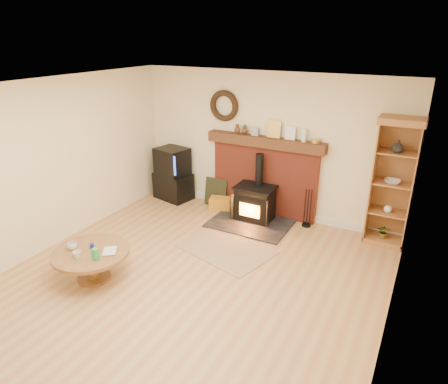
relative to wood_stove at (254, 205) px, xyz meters
The scene contains 11 objects.
ground 2.29m from the wood_stove, 89.79° to the right, with size 5.50×5.50×0.00m, color #B07949.
room_shell 2.58m from the wood_stove, 90.25° to the right, with size 5.02×5.52×2.61m.
chimney_breast 0.63m from the wood_stove, 88.63° to the left, with size 2.20×0.22×1.78m.
wood_stove is the anchor object (origin of this frame).
area_rug 1.19m from the wood_stove, 88.50° to the right, with size 1.42×0.97×0.01m, color brown.
tv_unit 1.92m from the wood_stove, behind, with size 0.81×0.64×1.06m.
curio_cabinet 2.33m from the wood_stove, ahead, with size 0.66×0.48×2.06m.
firelog_box 0.80m from the wood_stove, behind, with size 0.40×0.25×0.25m, color #D4E111.
leaning_painting 0.99m from the wood_stove, 163.42° to the left, with size 0.46×0.03×0.56m, color black.
fire_tools 0.96m from the wood_stove, 14.29° to the left, with size 0.16×0.16×0.70m.
coffee_table 3.00m from the wood_stove, 113.91° to the right, with size 1.04×1.04×0.60m.
Camera 1 is at (2.60, -3.79, 3.20)m, focal length 32.00 mm.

